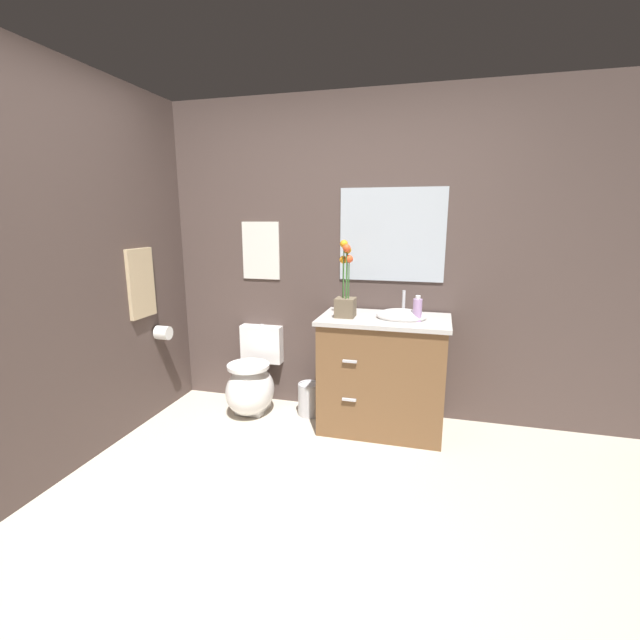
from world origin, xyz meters
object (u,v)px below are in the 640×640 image
(vanity_cabinet, at_px, (383,373))
(trash_bin, at_px, (309,399))
(hanging_towel, at_px, (141,283))
(toilet, at_px, (252,383))
(flower_vase, at_px, (346,294))
(wall_mirror, at_px, (392,235))
(toilet_paper_roll, at_px, (163,333))
(soap_bottle, at_px, (417,310))
(wall_poster, at_px, (261,251))

(vanity_cabinet, xyz_separation_m, trash_bin, (-0.60, 0.08, -0.31))
(vanity_cabinet, relative_size, hanging_towel, 2.02)
(toilet, bearing_deg, flower_vase, -5.75)
(vanity_cabinet, bearing_deg, flower_vase, -169.37)
(wall_mirror, height_order, toilet_paper_roll, wall_mirror)
(soap_bottle, distance_m, wall_mirror, 0.65)
(toilet, distance_m, wall_poster, 1.10)
(toilet, xyz_separation_m, wall_mirror, (1.07, 0.27, 1.21))
(trash_bin, xyz_separation_m, hanging_towel, (-1.20, -0.39, 0.96))
(flower_vase, distance_m, wall_mirror, 0.61)
(toilet, xyz_separation_m, vanity_cabinet, (1.08, -0.03, 0.20))
(wall_poster, height_order, toilet_paper_roll, wall_poster)
(wall_mirror, bearing_deg, hanging_towel, -161.32)
(toilet, distance_m, soap_bottle, 1.49)
(toilet, height_order, wall_poster, wall_poster)
(trash_bin, distance_m, hanging_towel, 1.58)
(flower_vase, height_order, wall_poster, wall_poster)
(hanging_towel, bearing_deg, toilet_paper_roll, 69.11)
(wall_mirror, bearing_deg, soap_bottle, -56.74)
(toilet, relative_size, soap_bottle, 3.76)
(toilet, height_order, wall_mirror, wall_mirror)
(toilet_paper_roll, bearing_deg, soap_bottle, 3.14)
(hanging_towel, bearing_deg, flower_vase, 9.76)
(flower_vase, relative_size, hanging_towel, 1.07)
(wall_poster, bearing_deg, vanity_cabinet, -15.27)
(flower_vase, xyz_separation_m, trash_bin, (-0.32, 0.13, -0.90))
(soap_bottle, bearing_deg, hanging_towel, -172.91)
(trash_bin, bearing_deg, vanity_cabinet, -7.44)
(hanging_towel, bearing_deg, wall_poster, 40.04)
(vanity_cabinet, bearing_deg, toilet, 178.59)
(soap_bottle, xyz_separation_m, wall_mirror, (-0.23, 0.36, 0.50))
(soap_bottle, bearing_deg, wall_mirror, 123.26)
(vanity_cabinet, distance_m, wall_mirror, 1.05)
(soap_bottle, xyz_separation_m, hanging_towel, (-2.03, -0.25, 0.14))
(trash_bin, height_order, hanging_towel, hanging_towel)
(toilet, distance_m, hanging_towel, 1.17)
(flower_vase, relative_size, wall_mirror, 0.70)
(toilet, relative_size, hanging_towel, 1.33)
(wall_poster, distance_m, hanging_towel, 0.97)
(toilet, height_order, soap_bottle, soap_bottle)
(soap_bottle, distance_m, toilet_paper_roll, 2.00)
(flower_vase, bearing_deg, vanity_cabinet, 10.63)
(wall_poster, bearing_deg, flower_vase, -23.66)
(toilet_paper_roll, bearing_deg, vanity_cabinet, 5.56)
(toilet, relative_size, flower_vase, 1.24)
(wall_mirror, relative_size, hanging_towel, 1.54)
(wall_mirror, distance_m, hanging_towel, 1.93)
(trash_bin, relative_size, wall_mirror, 0.34)
(flower_vase, xyz_separation_m, hanging_towel, (-1.52, -0.26, 0.06))
(toilet, distance_m, toilet_paper_roll, 0.82)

